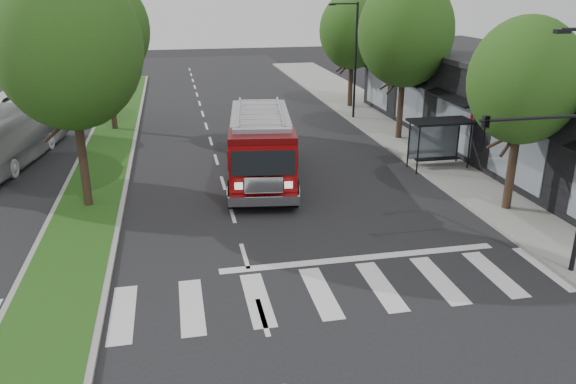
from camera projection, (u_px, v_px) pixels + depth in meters
name	position (u px, v px, depth m)	size (l,w,h in m)	color
ground	(245.00, 256.00, 19.97)	(140.00, 140.00, 0.00)	black
sidewalk_right	(442.00, 155.00, 31.50)	(5.00, 80.00, 0.15)	gray
median	(113.00, 137.00, 35.34)	(3.00, 50.00, 0.15)	gray
storefront_row	(520.00, 109.00, 31.52)	(8.00, 30.00, 5.00)	black
bus_shelter	(439.00, 130.00, 28.87)	(3.20, 1.60, 2.61)	black
tree_right_near	(524.00, 81.00, 22.08)	(4.40, 4.40, 8.05)	black
tree_right_mid	(406.00, 32.00, 32.77)	(5.60, 5.60, 9.72)	black
tree_right_far	(353.00, 31.00, 42.18)	(5.00, 5.00, 8.73)	black
tree_median_near	(68.00, 46.00, 21.98)	(5.80, 5.80, 10.16)	black
tree_median_far	(104.00, 29.00, 34.95)	(5.60, 5.60, 9.72)	black
streetlight_right_near	(571.00, 140.00, 16.96)	(4.08, 0.22, 8.00)	black
streetlight_right_far	(354.00, 56.00, 38.75)	(2.11, 0.20, 8.00)	black
fire_engine	(261.00, 147.00, 27.40)	(4.24, 10.16, 3.42)	#530405
city_bus	(10.00, 132.00, 30.29)	(2.67, 11.42, 3.18)	#ABABAF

